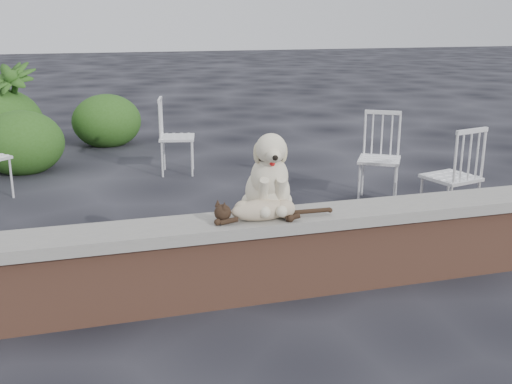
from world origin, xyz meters
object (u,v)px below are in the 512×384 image
object	(u,v)px
potted_plant_b	(13,109)
chair_d	(379,158)
chair_c	(451,176)
dog	(268,171)
chair_e	(177,136)
cat	(263,208)

from	to	relation	value
potted_plant_b	chair_d	bearing A→B (deg)	-42.44
chair_c	dog	bearing A→B (deg)	9.31
chair_e	cat	bearing A→B (deg)	-168.36
chair_c	chair_d	distance (m)	0.89
dog	chair_c	xyz separation A→B (m)	(2.07, 0.89, -0.41)
potted_plant_b	chair_e	bearing A→B (deg)	-40.68
cat	potted_plant_b	size ratio (longest dim) A/B	0.76
chair_c	chair_d	world-z (taller)	same
chair_c	chair_e	xyz separation A→B (m)	(-2.14, 2.63, 0.00)
chair_c	chair_e	distance (m)	3.39
chair_d	chair_e	bearing A→B (deg)	167.16
cat	chair_d	world-z (taller)	chair_d
potted_plant_b	dog	bearing A→B (deg)	-68.35
dog	chair_e	world-z (taller)	dog
chair_e	potted_plant_b	world-z (taller)	potted_plant_b
dog	chair_c	distance (m)	2.29
chair_c	potted_plant_b	size ratio (longest dim) A/B	0.74
cat	chair_c	bearing A→B (deg)	33.52
cat	dog	bearing A→B (deg)	69.60
cat	potted_plant_b	xyz separation A→B (m)	(-2.00, 5.40, -0.03)
chair_c	potted_plant_b	xyz separation A→B (m)	(-4.15, 4.36, 0.17)
cat	chair_c	distance (m)	2.39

